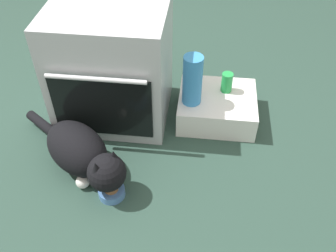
# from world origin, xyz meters

# --- Properties ---
(ground) EXTENTS (8.00, 8.00, 0.00)m
(ground) POSITION_xyz_m (0.00, 0.00, 0.00)
(ground) COLOR #284238
(oven) EXTENTS (0.64, 0.59, 0.68)m
(oven) POSITION_xyz_m (-0.00, 0.49, 0.34)
(oven) COLOR #B7BABF
(oven) RESTS_ON ground
(pantry_cabinet) EXTENTS (0.46, 0.40, 0.16)m
(pantry_cabinet) POSITION_xyz_m (0.62, 0.50, 0.08)
(pantry_cabinet) COLOR white
(pantry_cabinet) RESTS_ON ground
(food_bowl) EXTENTS (0.13, 0.13, 0.07)m
(food_bowl) POSITION_xyz_m (0.11, -0.15, 0.03)
(food_bowl) COLOR #4C7AB7
(food_bowl) RESTS_ON ground
(cat) EXTENTS (0.70, 0.58, 0.27)m
(cat) POSITION_xyz_m (-0.06, -0.02, 0.14)
(cat) COLOR black
(cat) RESTS_ON ground
(soda_can) EXTENTS (0.07, 0.07, 0.12)m
(soda_can) POSITION_xyz_m (0.66, 0.56, 0.22)
(soda_can) COLOR green
(soda_can) RESTS_ON pantry_cabinet
(water_bottle) EXTENTS (0.11, 0.11, 0.30)m
(water_bottle) POSITION_xyz_m (0.46, 0.43, 0.31)
(water_bottle) COLOR #388CD1
(water_bottle) RESTS_ON pantry_cabinet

